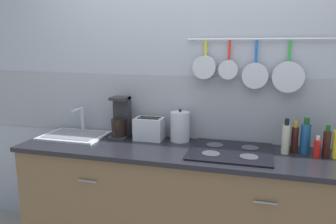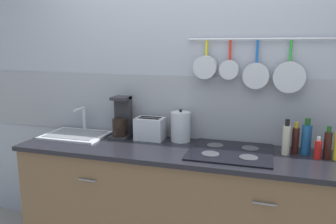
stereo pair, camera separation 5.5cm
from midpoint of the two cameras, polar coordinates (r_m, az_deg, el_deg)
wall_back at (r=2.65m, az=4.80°, el=2.87°), size 7.20×0.15×2.60m
cabinet_base at (r=2.60m, az=2.72°, el=-16.72°), size 2.42×0.59×0.90m
countertop at (r=2.41m, az=2.83°, el=-6.89°), size 2.46×0.61×0.03m
sink_basin at (r=2.86m, az=-15.14°, el=-3.66°), size 0.51×0.38×0.22m
coffee_maker at (r=2.71m, az=-7.48°, el=-1.48°), size 0.15×0.18×0.34m
toaster at (r=2.63m, az=-2.54°, el=-2.91°), size 0.24×0.16×0.18m
kettle at (r=2.59m, az=2.82°, el=-2.54°), size 0.15×0.15×0.26m
cooktop at (r=2.38m, az=11.55°, el=-6.80°), size 0.57×0.52×0.01m
bottle_dish_soap at (r=2.41m, az=20.53°, el=-4.46°), size 0.05×0.05×0.25m
bottle_hot_sauce at (r=2.46m, az=21.91°, el=-4.52°), size 0.05×0.05×0.23m
bottle_sesame_oil at (r=2.47m, az=23.54°, el=-4.26°), size 0.07×0.07×0.25m
bottle_olive_oil at (r=2.42m, az=25.26°, el=-5.87°), size 0.04×0.04×0.15m
bottle_vinegar at (r=2.43m, az=26.64°, el=-5.10°), size 0.05×0.05×0.22m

